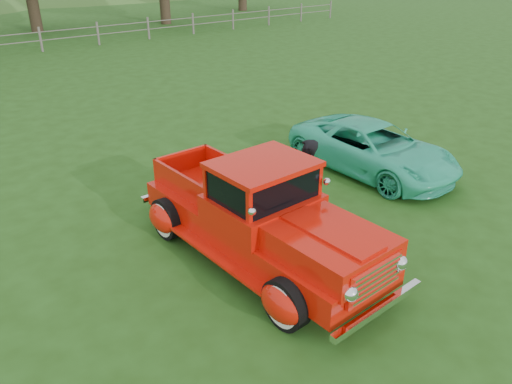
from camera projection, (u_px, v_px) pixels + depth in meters
ground at (308, 270)px, 8.13m from camera, size 140.00×140.00×0.00m
red_pickup at (260, 217)px, 8.12m from camera, size 2.27×5.00×1.78m
teal_sedan at (373, 148)px, 11.50m from camera, size 1.91×4.10×1.14m
man at (306, 182)px, 9.22m from camera, size 0.72×0.69×1.67m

